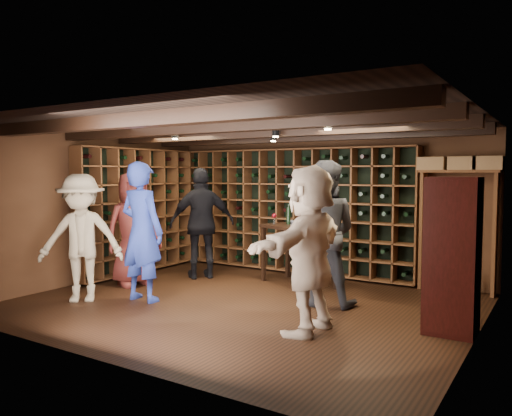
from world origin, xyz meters
The scene contains 13 objects.
ground centered at (0.00, 0.00, 0.00)m, with size 6.00×6.00×0.00m, color black.
room_shell centered at (0.00, 0.05, 2.42)m, with size 6.00×6.00×6.00m.
wine_rack_back centered at (-0.52, 2.33, 1.15)m, with size 4.65×0.30×2.20m.
wine_rack_left centered at (-2.83, 0.82, 1.15)m, with size 0.30×2.65×2.20m.
crate_shelf centered at (2.41, 2.32, 1.57)m, with size 1.20×0.32×2.07m.
display_cabinet centered at (2.71, 0.20, 0.86)m, with size 0.55×0.50×1.75m.
man_blue_shirt centered at (-1.32, -0.60, 0.99)m, with size 0.72×0.47×1.98m, color navy.
man_grey_suit centered at (0.96, 0.57, 1.00)m, with size 0.97×0.76×2.00m, color #222227.
guest_red_floral centered at (-2.17, 0.07, 0.92)m, with size 0.90×0.59×1.84m, color maroon.
guest_woman_black centered at (-1.54, 1.07, 0.96)m, with size 1.12×0.47×1.92m, color black.
guest_khaki centered at (-2.04, -1.07, 0.91)m, with size 1.17×0.67×1.81m, color gray.
guest_beige centered at (1.32, -0.61, 0.96)m, with size 1.78×0.57×1.92m, color tan.
tasting_table centered at (0.12, 1.48, 0.84)m, with size 1.43×1.07×1.25m.
Camera 1 is at (3.79, -5.71, 1.82)m, focal length 35.00 mm.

